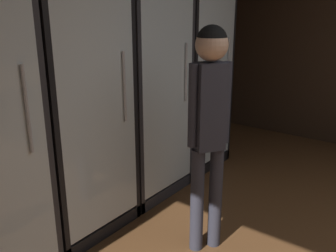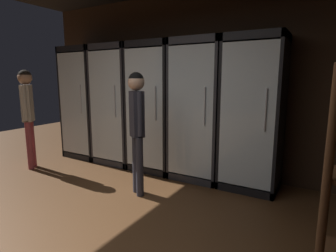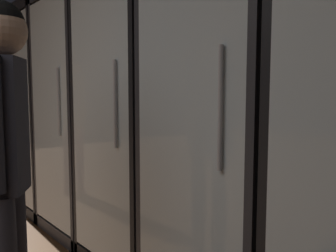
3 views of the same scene
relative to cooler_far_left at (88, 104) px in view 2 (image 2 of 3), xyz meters
The scene contains 8 objects.
wall_back 2.18m from the cooler_far_left, ahead, with size 6.00×0.06×2.80m, color #382619.
cooler_far_left is the anchor object (origin of this frame).
cooler_left 0.77m from the cooler_far_left, ahead, with size 0.75×0.64×2.04m.
cooler_center 1.54m from the cooler_far_left, ahead, with size 0.75×0.64×2.04m.
cooler_right 2.31m from the cooler_far_left, ahead, with size 0.75×0.64×2.04m.
cooler_far_right 3.08m from the cooler_far_left, ahead, with size 0.75×0.64×2.04m.
shopper_near 2.14m from the cooler_far_left, 27.61° to the right, with size 0.25×0.22×1.56m.
shopper_far 1.08m from the cooler_far_left, 103.96° to the right, with size 0.23×0.26×1.61m.
Camera 2 is at (1.82, -0.99, 1.50)m, focal length 29.36 mm.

